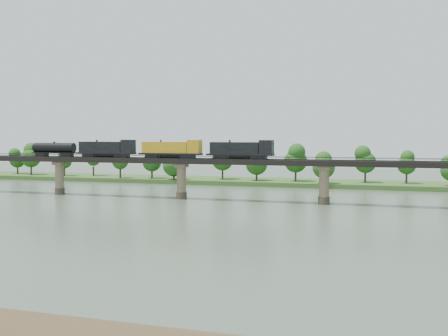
% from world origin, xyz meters
% --- Properties ---
extents(ground, '(400.00, 400.00, 0.00)m').
position_xyz_m(ground, '(0.00, 0.00, 0.00)').
color(ground, '#3C4C3B').
rests_on(ground, ground).
extents(far_bank, '(300.00, 24.00, 1.60)m').
position_xyz_m(far_bank, '(0.00, 85.00, 0.80)').
color(far_bank, '#2F5020').
rests_on(far_bank, ground).
extents(bridge, '(236.00, 30.00, 11.50)m').
position_xyz_m(bridge, '(0.00, 30.00, 5.46)').
color(bridge, '#473A2D').
rests_on(bridge, ground).
extents(bridge_superstructure, '(220.00, 4.90, 0.75)m').
position_xyz_m(bridge_superstructure, '(0.00, 30.00, 11.79)').
color(bridge_superstructure, black).
rests_on(bridge_superstructure, bridge).
extents(far_treeline, '(289.06, 17.54, 13.60)m').
position_xyz_m(far_treeline, '(-8.21, 80.52, 8.83)').
color(far_treeline, '#382619').
rests_on(far_treeline, far_bank).
extents(freight_train, '(75.61, 2.95, 5.20)m').
position_xyz_m(freight_train, '(-10.10, 30.00, 13.99)').
color(freight_train, black).
rests_on(freight_train, bridge).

